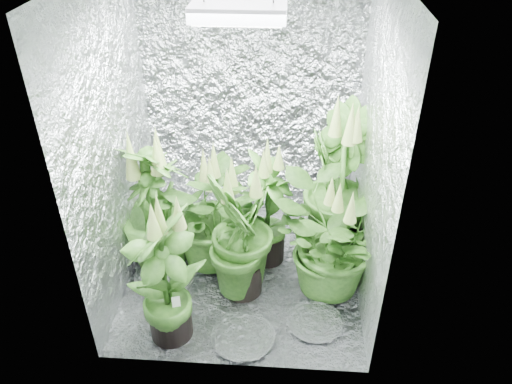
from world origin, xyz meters
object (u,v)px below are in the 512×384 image
object	(u,v)px
grow_lamp	(239,11)
plant_a	(214,213)
plant_g	(241,236)
plant_b	(268,211)
circulation_fan	(325,210)
plant_e	(330,243)
plant_d	(156,208)
plant_f	(165,276)
plant_c	(337,185)

from	to	relation	value
grow_lamp	plant_a	xyz separation A→B (m)	(-0.21, 0.10, -1.39)
grow_lamp	plant_g	bearing A→B (deg)	-88.13
plant_g	plant_a	bearing A→B (deg)	127.95
plant_b	circulation_fan	bearing A→B (deg)	44.49
grow_lamp	circulation_fan	bearing A→B (deg)	44.80
circulation_fan	plant_e	bearing A→B (deg)	-102.29
plant_b	plant_d	distance (m)	0.77
plant_b	plant_f	world-z (taller)	plant_f
plant_b	plant_a	bearing A→B (deg)	-170.22
plant_e	plant_g	size ratio (longest dim) A/B	0.88
plant_c	plant_f	world-z (taller)	plant_c
plant_g	circulation_fan	bearing A→B (deg)	52.33
plant_g	plant_f	bearing A→B (deg)	-134.42
plant_a	circulation_fan	bearing A→B (deg)	31.51
grow_lamp	plant_f	bearing A→B (deg)	-124.16
plant_a	plant_g	distance (m)	0.35
plant_c	plant_d	bearing A→B (deg)	-168.56
grow_lamp	plant_b	size ratio (longest dim) A/B	0.53
plant_c	plant_e	world-z (taller)	plant_c
plant_e	circulation_fan	bearing A→B (deg)	88.24
plant_b	plant_d	world-z (taller)	plant_d
plant_f	plant_a	bearing A→B (deg)	74.64
plant_b	plant_d	xyz separation A→B (m)	(-0.77, -0.09, 0.05)
plant_a	plant_c	bearing A→B (deg)	14.95
plant_a	plant_f	bearing A→B (deg)	-105.36
grow_lamp	plant_g	world-z (taller)	grow_lamp
plant_d	plant_c	bearing A→B (deg)	11.44
plant_b	plant_f	bearing A→B (deg)	-126.66
circulation_fan	plant_g	bearing A→B (deg)	-138.20
plant_c	plant_g	bearing A→B (deg)	-141.61
plant_a	circulation_fan	size ratio (longest dim) A/B	2.65
plant_e	grow_lamp	bearing A→B (deg)	164.76
plant_b	plant_c	distance (m)	0.52
plant_f	circulation_fan	bearing A→B (deg)	49.82
plant_b	plant_g	distance (m)	0.38
plant_c	plant_d	world-z (taller)	plant_c
plant_b	plant_d	bearing A→B (deg)	-173.38
plant_c	plant_g	distance (m)	0.81
plant_f	circulation_fan	distance (m)	1.59
plant_a	plant_b	xyz separation A→B (m)	(0.37, 0.06, -0.00)
grow_lamp	plant_c	world-z (taller)	grow_lamp
plant_c	circulation_fan	distance (m)	0.50
plant_f	plant_b	bearing A→B (deg)	53.34
grow_lamp	plant_c	distance (m)	1.45
plant_c	plant_d	xyz separation A→B (m)	(-1.24, -0.25, -0.08)
plant_d	plant_a	bearing A→B (deg)	3.62
plant_e	circulation_fan	world-z (taller)	plant_e
plant_c	plant_e	xyz separation A→B (m)	(-0.06, -0.49, -0.14)
plant_g	circulation_fan	xyz separation A→B (m)	(0.60, 0.77, -0.32)
plant_e	plant_g	distance (m)	0.58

